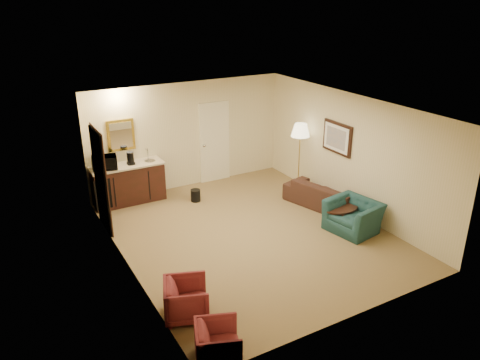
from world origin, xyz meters
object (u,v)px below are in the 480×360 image
object	(u,v)px
coffee_table	(341,217)
microwave	(104,161)
sofa	(327,191)
rose_chair_far	(218,341)
teal_armchair	(354,211)
floor_lamp	(299,157)
rose_chair_near	(186,298)
coffee_maker	(130,158)
wetbar_cabinet	(129,183)
waste_bin	(196,195)

from	to	relation	value
coffee_table	microwave	xyz separation A→B (m)	(-3.95, 3.33, 0.88)
sofa	rose_chair_far	size ratio (longest dim) A/B	3.25
teal_armchair	floor_lamp	distance (m)	2.36
rose_chair_near	microwave	xyz separation A→B (m)	(0.00, 4.45, 0.77)
teal_armchair	coffee_maker	size ratio (longest dim) A/B	3.36
rose_chair_far	floor_lamp	distance (m)	6.07
microwave	coffee_table	bearing A→B (deg)	-28.94
teal_armchair	microwave	xyz separation A→B (m)	(-4.05, 3.59, 0.67)
wetbar_cabinet	teal_armchair	bearing A→B (deg)	-45.56
sofa	rose_chair_far	bearing A→B (deg)	109.50
waste_bin	microwave	world-z (taller)	microwave
wetbar_cabinet	microwave	bearing A→B (deg)	-176.41
rose_chair_near	waste_bin	bearing A→B (deg)	-5.65
rose_chair_near	rose_chair_far	distance (m)	1.04
sofa	teal_armchair	distance (m)	1.17
sofa	microwave	bearing A→B (deg)	44.57
wetbar_cabinet	coffee_maker	distance (m)	0.61
floor_lamp	waste_bin	bearing A→B (deg)	166.50
wetbar_cabinet	microwave	size ratio (longest dim) A/B	3.07
teal_armchair	rose_chair_far	bearing A→B (deg)	-75.09
wetbar_cabinet	rose_chair_near	world-z (taller)	wetbar_cabinet
wetbar_cabinet	coffee_table	bearing A→B (deg)	-44.27
coffee_table	coffee_maker	world-z (taller)	coffee_maker
wetbar_cabinet	rose_chair_near	size ratio (longest dim) A/B	2.48
wetbar_cabinet	rose_chair_near	distance (m)	4.51
wetbar_cabinet	sofa	bearing A→B (deg)	-33.06
wetbar_cabinet	waste_bin	distance (m)	1.56
coffee_maker	rose_chair_far	bearing A→B (deg)	-93.51
rose_chair_far	waste_bin	distance (m)	5.15
sofa	floor_lamp	size ratio (longest dim) A/B	1.16
floor_lamp	coffee_maker	distance (m)	3.98
sofa	microwave	distance (m)	5.00
wetbar_cabinet	sofa	world-z (taller)	wetbar_cabinet
coffee_table	microwave	distance (m)	5.24
coffee_table	microwave	bearing A→B (deg)	139.83
sofa	rose_chair_far	world-z (taller)	sofa
wetbar_cabinet	rose_chair_far	size ratio (longest dim) A/B	2.73
sofa	teal_armchair	bearing A→B (deg)	151.88
microwave	sofa	bearing A→B (deg)	-18.37
sofa	rose_chair_near	world-z (taller)	sofa
rose_chair_near	waste_bin	distance (m)	4.20
floor_lamp	microwave	size ratio (longest dim) A/B	3.15
sofa	rose_chair_near	bearing A→B (deg)	99.21
waste_bin	microwave	size ratio (longest dim) A/B	0.53
waste_bin	wetbar_cabinet	bearing A→B (deg)	151.93
coffee_table	floor_lamp	xyz separation A→B (m)	(0.40, 2.04, 0.62)
microwave	coffee_maker	distance (m)	0.59
sofa	wetbar_cabinet	bearing A→B (deg)	41.12
teal_armchair	floor_lamp	size ratio (longest dim) A/B	0.59
rose_chair_near	floor_lamp	distance (m)	5.40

